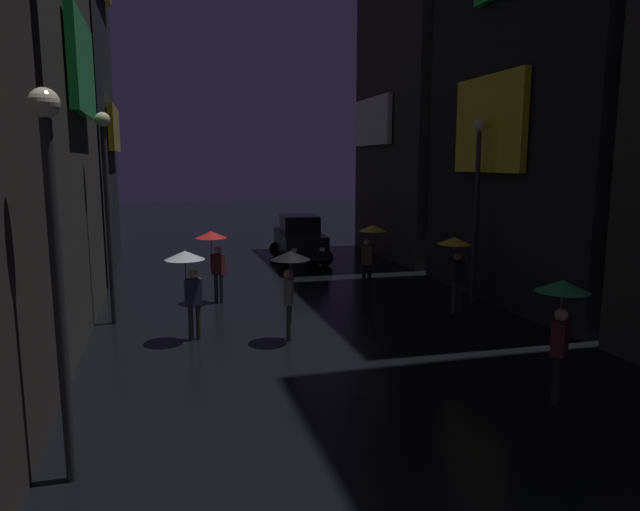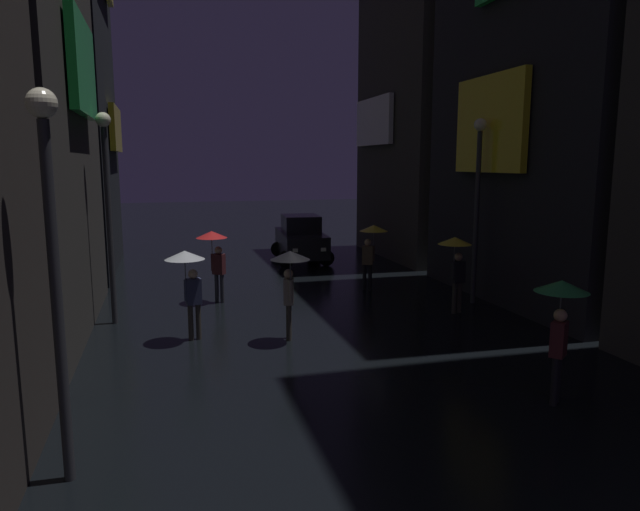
{
  "view_description": "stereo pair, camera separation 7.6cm",
  "coord_description": "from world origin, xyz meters",
  "px_view_note": "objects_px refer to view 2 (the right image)",
  "views": [
    {
      "loc": [
        -3.75,
        -1.49,
        4.08
      ],
      "look_at": [
        0.0,
        11.85,
        1.82
      ],
      "focal_mm": 32.0,
      "sensor_mm": 36.0,
      "label": 1
    },
    {
      "loc": [
        -3.68,
        -1.51,
        4.08
      ],
      "look_at": [
        0.0,
        11.85,
        1.82
      ],
      "focal_mm": 32.0,
      "sensor_mm": 36.0,
      "label": 2
    }
  ],
  "objects_px": {
    "pedestrian_near_crossing_green": "(561,307)",
    "pedestrian_midstreet_left_clear": "(188,270)",
    "pedestrian_foreground_right_yellow": "(372,239)",
    "car_distant": "(301,239)",
    "pedestrian_midstreet_centre_black": "(290,270)",
    "pedestrian_far_right_yellow": "(456,253)",
    "streetlamp_left_near": "(52,241)",
    "streetlamp_left_far": "(107,193)",
    "streetlamp_right_far": "(478,189)",
    "pedestrian_foreground_left_red": "(214,246)"
  },
  "relations": [
    {
      "from": "car_distant",
      "to": "streetlamp_left_near",
      "type": "xyz_separation_m",
      "value": [
        -6.82,
        -15.52,
        2.21
      ]
    },
    {
      "from": "car_distant",
      "to": "pedestrian_far_right_yellow",
      "type": "bearing_deg",
      "value": -77.8
    },
    {
      "from": "streetlamp_left_near",
      "to": "pedestrian_far_right_yellow",
      "type": "bearing_deg",
      "value": 34.66
    },
    {
      "from": "pedestrian_foreground_right_yellow",
      "to": "pedestrian_midstreet_centre_black",
      "type": "distance_m",
      "value": 5.82
    },
    {
      "from": "pedestrian_midstreet_left_clear",
      "to": "car_distant",
      "type": "distance_m",
      "value": 11.16
    },
    {
      "from": "pedestrian_foreground_right_yellow",
      "to": "pedestrian_midstreet_left_clear",
      "type": "xyz_separation_m",
      "value": [
        -5.91,
        -3.89,
        0.0
      ]
    },
    {
      "from": "pedestrian_near_crossing_green",
      "to": "pedestrian_far_right_yellow",
      "type": "relative_size",
      "value": 1.0
    },
    {
      "from": "pedestrian_foreground_right_yellow",
      "to": "car_distant",
      "type": "bearing_deg",
      "value": 98.27
    },
    {
      "from": "pedestrian_foreground_right_yellow",
      "to": "car_distant",
      "type": "distance_m",
      "value": 6.16
    },
    {
      "from": "car_distant",
      "to": "streetlamp_left_far",
      "type": "relative_size",
      "value": 0.8
    },
    {
      "from": "pedestrian_midstreet_left_clear",
      "to": "streetlamp_left_far",
      "type": "distance_m",
      "value": 3.16
    },
    {
      "from": "pedestrian_near_crossing_green",
      "to": "pedestrian_midstreet_left_clear",
      "type": "distance_m",
      "value": 7.84
    },
    {
      "from": "pedestrian_foreground_right_yellow",
      "to": "streetlamp_left_near",
      "type": "height_order",
      "value": "streetlamp_left_near"
    },
    {
      "from": "pedestrian_midstreet_left_clear",
      "to": "streetlamp_left_near",
      "type": "xyz_separation_m",
      "value": [
        -1.79,
        -5.58,
        1.47
      ]
    },
    {
      "from": "pedestrian_foreground_left_red",
      "to": "streetlamp_right_far",
      "type": "distance_m",
      "value": 7.77
    },
    {
      "from": "pedestrian_far_right_yellow",
      "to": "pedestrian_midstreet_centre_black",
      "type": "xyz_separation_m",
      "value": [
        -4.82,
        -1.17,
        0.0
      ]
    },
    {
      "from": "pedestrian_midstreet_centre_black",
      "to": "car_distant",
      "type": "bearing_deg",
      "value": 75.19
    },
    {
      "from": "streetlamp_right_far",
      "to": "pedestrian_foreground_right_yellow",
      "type": "bearing_deg",
      "value": 133.97
    },
    {
      "from": "car_distant",
      "to": "streetlamp_left_near",
      "type": "height_order",
      "value": "streetlamp_left_near"
    },
    {
      "from": "pedestrian_midstreet_centre_black",
      "to": "car_distant",
      "type": "xyz_separation_m",
      "value": [
        2.79,
        10.56,
        -0.74
      ]
    },
    {
      "from": "pedestrian_far_right_yellow",
      "to": "streetlamp_left_far",
      "type": "relative_size",
      "value": 0.4
    },
    {
      "from": "pedestrian_midstreet_centre_black",
      "to": "pedestrian_midstreet_left_clear",
      "type": "xyz_separation_m",
      "value": [
        -2.23,
        0.63,
        0.0
      ]
    },
    {
      "from": "pedestrian_near_crossing_green",
      "to": "pedestrian_midstreet_left_clear",
      "type": "height_order",
      "value": "same"
    },
    {
      "from": "pedestrian_foreground_right_yellow",
      "to": "pedestrian_far_right_yellow",
      "type": "xyz_separation_m",
      "value": [
        1.15,
        -3.35,
        0.0
      ]
    },
    {
      "from": "pedestrian_midstreet_centre_black",
      "to": "car_distant",
      "type": "relative_size",
      "value": 0.5
    },
    {
      "from": "pedestrian_near_crossing_green",
      "to": "streetlamp_left_near",
      "type": "bearing_deg",
      "value": -176.66
    },
    {
      "from": "pedestrian_far_right_yellow",
      "to": "pedestrian_near_crossing_green",
      "type": "bearing_deg",
      "value": -101.3
    },
    {
      "from": "pedestrian_foreground_left_red",
      "to": "pedestrian_midstreet_left_clear",
      "type": "height_order",
      "value": "same"
    },
    {
      "from": "car_distant",
      "to": "streetlamp_left_near",
      "type": "relative_size",
      "value": 0.86
    },
    {
      "from": "pedestrian_midstreet_centre_black",
      "to": "streetlamp_left_near",
      "type": "height_order",
      "value": "streetlamp_left_near"
    },
    {
      "from": "pedestrian_far_right_yellow",
      "to": "streetlamp_left_far",
      "type": "bearing_deg",
      "value": 170.62
    },
    {
      "from": "pedestrian_foreground_right_yellow",
      "to": "pedestrian_foreground_left_red",
      "type": "xyz_separation_m",
      "value": [
        -5.0,
        -0.32,
        0.0
      ]
    },
    {
      "from": "pedestrian_foreground_right_yellow",
      "to": "pedestrian_far_right_yellow",
      "type": "relative_size",
      "value": 1.0
    },
    {
      "from": "car_distant",
      "to": "pedestrian_midstreet_centre_black",
      "type": "bearing_deg",
      "value": -104.81
    },
    {
      "from": "pedestrian_foreground_left_red",
      "to": "pedestrian_far_right_yellow",
      "type": "xyz_separation_m",
      "value": [
        6.16,
        -3.03,
        0.0
      ]
    },
    {
      "from": "pedestrian_near_crossing_green",
      "to": "streetlamp_right_far",
      "type": "relative_size",
      "value": 0.4
    },
    {
      "from": "pedestrian_near_crossing_green",
      "to": "streetlamp_right_far",
      "type": "xyz_separation_m",
      "value": [
        2.28,
        6.63,
        1.67
      ]
    },
    {
      "from": "pedestrian_far_right_yellow",
      "to": "streetlamp_left_far",
      "type": "height_order",
      "value": "streetlamp_left_far"
    },
    {
      "from": "pedestrian_foreground_left_red",
      "to": "streetlamp_left_far",
      "type": "height_order",
      "value": "streetlamp_left_far"
    },
    {
      "from": "pedestrian_near_crossing_green",
      "to": "car_distant",
      "type": "bearing_deg",
      "value": 93.41
    },
    {
      "from": "car_distant",
      "to": "pedestrian_midstreet_left_clear",
      "type": "bearing_deg",
      "value": -116.83
    },
    {
      "from": "pedestrian_near_crossing_green",
      "to": "car_distant",
      "type": "relative_size",
      "value": 0.5
    },
    {
      "from": "streetlamp_right_far",
      "to": "streetlamp_left_far",
      "type": "relative_size",
      "value": 1.0
    },
    {
      "from": "pedestrian_foreground_left_red",
      "to": "pedestrian_midstreet_left_clear",
      "type": "xyz_separation_m",
      "value": [
        -0.9,
        -3.57,
        0.0
      ]
    },
    {
      "from": "pedestrian_foreground_left_red",
      "to": "pedestrian_midstreet_centre_black",
      "type": "height_order",
      "value": "same"
    },
    {
      "from": "pedestrian_foreground_right_yellow",
      "to": "pedestrian_midstreet_centre_black",
      "type": "relative_size",
      "value": 1.0
    },
    {
      "from": "pedestrian_near_crossing_green",
      "to": "pedestrian_far_right_yellow",
      "type": "height_order",
      "value": "same"
    },
    {
      "from": "pedestrian_near_crossing_green",
      "to": "car_distant",
      "type": "xyz_separation_m",
      "value": [
        -0.9,
        15.07,
        -0.74
      ]
    },
    {
      "from": "pedestrian_midstreet_centre_black",
      "to": "pedestrian_midstreet_left_clear",
      "type": "distance_m",
      "value": 2.32
    },
    {
      "from": "pedestrian_near_crossing_green",
      "to": "streetlamp_left_near",
      "type": "xyz_separation_m",
      "value": [
        -7.72,
        -0.45,
        1.47
      ]
    }
  ]
}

